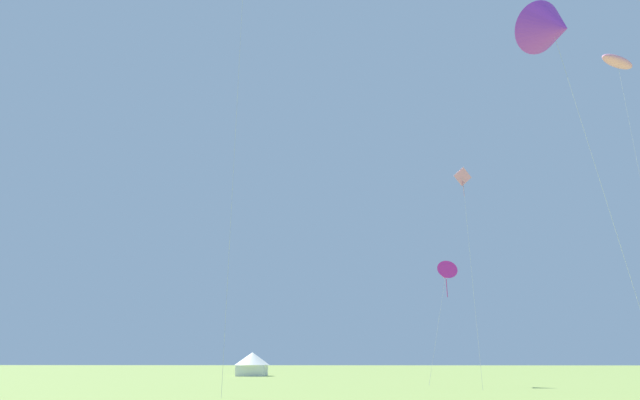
{
  "coord_description": "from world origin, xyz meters",
  "views": [
    {
      "loc": [
        2.0,
        -2.16,
        1.86
      ],
      "look_at": [
        0.0,
        32.0,
        12.42
      ],
      "focal_mm": 29.16,
      "sensor_mm": 36.0,
      "label": 1
    }
  ],
  "objects_px": {
    "festival_tent_left": "(252,363)",
    "kite_pink_diamond": "(463,184)",
    "kite_magenta_delta": "(446,274)",
    "kite_purple_delta": "(552,28)",
    "kite_pink_parafoil": "(617,62)"
  },
  "relations": [
    {
      "from": "festival_tent_left",
      "to": "kite_pink_diamond",
      "type": "bearing_deg",
      "value": -53.73
    },
    {
      "from": "kite_pink_diamond",
      "to": "kite_magenta_delta",
      "type": "xyz_separation_m",
      "value": [
        -0.86,
        5.05,
        -5.97
      ]
    },
    {
      "from": "kite_magenta_delta",
      "to": "festival_tent_left",
      "type": "distance_m",
      "value": 31.43
    },
    {
      "from": "kite_pink_diamond",
      "to": "festival_tent_left",
      "type": "xyz_separation_m",
      "value": [
        -20.78,
        28.32,
        -13.01
      ]
    },
    {
      "from": "kite_magenta_delta",
      "to": "festival_tent_left",
      "type": "relative_size",
      "value": 2.25
    },
    {
      "from": "kite_purple_delta",
      "to": "festival_tent_left",
      "type": "height_order",
      "value": "kite_purple_delta"
    },
    {
      "from": "kite_pink_diamond",
      "to": "kite_magenta_delta",
      "type": "height_order",
      "value": "kite_pink_diamond"
    },
    {
      "from": "kite_purple_delta",
      "to": "kite_magenta_delta",
      "type": "height_order",
      "value": "kite_purple_delta"
    },
    {
      "from": "kite_pink_diamond",
      "to": "kite_purple_delta",
      "type": "relative_size",
      "value": 0.77
    },
    {
      "from": "kite_purple_delta",
      "to": "festival_tent_left",
      "type": "relative_size",
      "value": 4.81
    },
    {
      "from": "kite_pink_parafoil",
      "to": "kite_magenta_delta",
      "type": "xyz_separation_m",
      "value": [
        -15.88,
        1.36,
        -18.2
      ]
    },
    {
      "from": "kite_purple_delta",
      "to": "kite_magenta_delta",
      "type": "xyz_separation_m",
      "value": [
        -3.1,
        18.41,
        -10.05
      ]
    },
    {
      "from": "kite_pink_parafoil",
      "to": "kite_purple_delta",
      "type": "xyz_separation_m",
      "value": [
        -12.77,
        -17.04,
        -8.15
      ]
    },
    {
      "from": "kite_pink_parafoil",
      "to": "kite_pink_diamond",
      "type": "relative_size",
      "value": 1.73
    },
    {
      "from": "kite_pink_parafoil",
      "to": "kite_magenta_delta",
      "type": "height_order",
      "value": "kite_pink_parafoil"
    }
  ]
}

